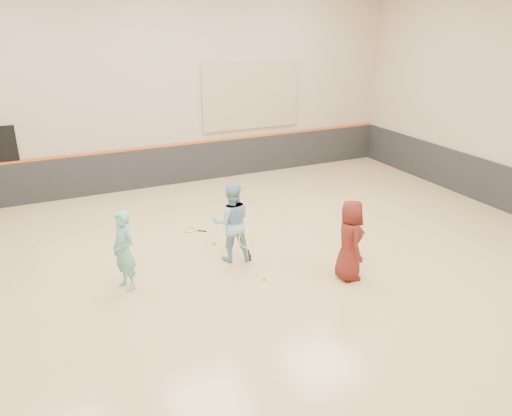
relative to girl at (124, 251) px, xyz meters
name	(u,v)px	position (x,y,z in m)	size (l,w,h in m)	color
room	(248,233)	(2.38, -0.33, 0.04)	(15.04, 12.04, 6.22)	tan
wainscot_back	(167,166)	(2.38, 5.64, -0.18)	(14.90, 0.04, 1.20)	#232326
wainscot_right	(510,191)	(9.85, -0.33, -0.18)	(0.04, 11.90, 1.20)	#232326
accent_stripe	(166,146)	(2.38, 5.63, 0.44)	(14.90, 0.03, 0.06)	#D85914
acoustic_panel	(251,96)	(5.18, 5.62, 1.72)	(3.20, 0.08, 2.00)	tan
girl	(124,251)	(0.00, 0.00, 0.00)	(0.57, 0.37, 1.55)	#6EC0BC
instructor	(232,222)	(2.27, 0.25, 0.07)	(0.83, 0.64, 1.70)	#8BBAD8
young_man	(350,240)	(4.03, -1.46, 0.03)	(0.79, 0.52, 1.62)	#5D1B16
held_racket	(246,240)	(2.44, -0.09, -0.23)	(0.40, 0.40, 0.66)	yellow
spare_racket	(190,230)	(1.92, 2.06, -0.76)	(0.68, 0.68, 0.03)	#B0E432
ball_under_racket	(264,279)	(2.48, -0.86, -0.74)	(0.07, 0.07, 0.07)	#C4D030
ball_in_hand	(363,235)	(4.18, -1.67, 0.21)	(0.07, 0.07, 0.07)	yellow
ball_beside_spare	(214,243)	(2.17, 1.08, -0.74)	(0.07, 0.07, 0.07)	#B3CF30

